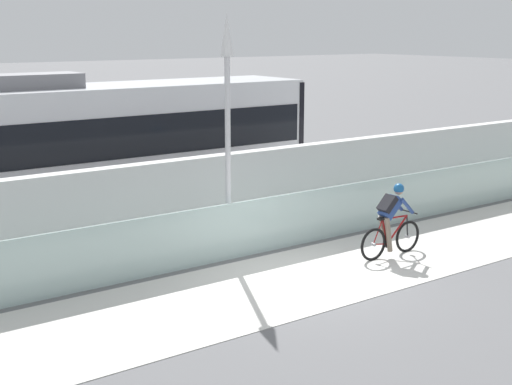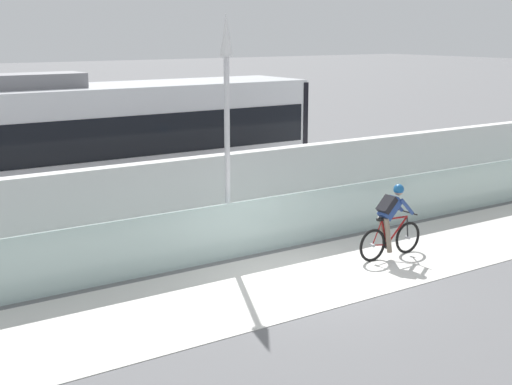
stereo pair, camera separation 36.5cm
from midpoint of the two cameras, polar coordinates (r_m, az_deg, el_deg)
The scene contains 9 objects.
ground_plane at distance 14.35m, azimuth 4.44°, elevation -6.85°, with size 200.00×200.00×0.00m, color slate.
bike_path_deck at distance 14.35m, azimuth 4.44°, elevation -6.83°, with size 32.00×3.20×0.01m, color silver.
glass_parapet at distance 15.59m, azimuth 0.27°, elevation -2.82°, with size 32.00×0.05×1.24m, color #ADC6C1.
concrete_barrier_wall at distance 16.97m, azimuth -3.15°, elevation -0.29°, with size 32.00×0.36×1.95m, color silver.
tram_rail_near at distance 19.32m, azimuth -6.89°, elevation -1.70°, with size 32.00×0.08×0.01m, color #595654.
tram_rail_far at distance 20.57m, azimuth -8.71°, elevation -0.86°, with size 32.00×0.08×0.01m, color #595654.
tram at distance 19.13m, azimuth -10.92°, elevation 3.79°, with size 11.06×2.54×3.81m.
cyclist_on_bike at distance 15.66m, azimuth 11.42°, elevation -2.32°, with size 1.77×0.58×1.61m.
lamp_post_antenna at distance 15.11m, azimuth -1.66°, elevation 7.01°, with size 0.28×0.28×5.20m.
Camera 2 is at (-8.27, -10.67, 4.84)m, focal length 49.94 mm.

